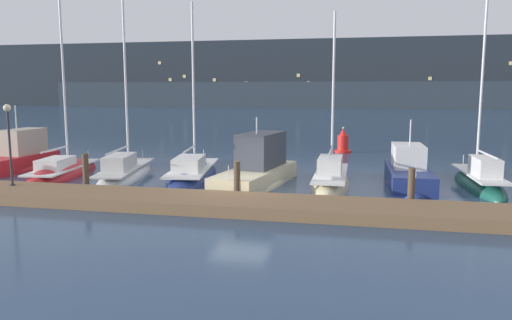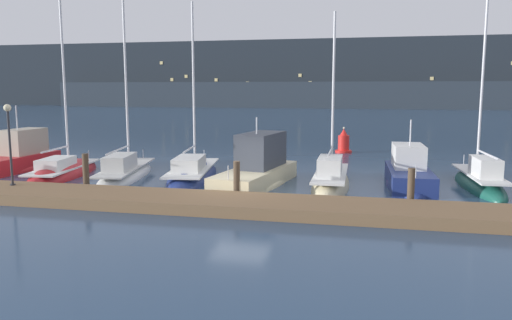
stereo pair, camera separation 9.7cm
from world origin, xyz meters
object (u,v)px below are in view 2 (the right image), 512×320
sailboat_berth_6 (331,184)px  sailboat_berth_8 (480,184)px  sailboat_berth_3 (125,174)px  dock_lamppost (9,131)px  motorboat_berth_7 (409,179)px  motorboat_berth_5 (257,176)px  motorboat_berth_1 (20,163)px  sailboat_berth_2 (64,174)px  channel_buoy (344,143)px  sailboat_berth_4 (193,176)px

sailboat_berth_6 → sailboat_berth_8: bearing=11.0°
sailboat_berth_3 → dock_lamppost: 6.45m
motorboat_berth_7 → motorboat_berth_5: bearing=-169.7°
sailboat_berth_8 → dock_lamppost: size_ratio=3.14×
sailboat_berth_3 → dock_lamppost: bearing=-118.5°
motorboat_berth_1 → sailboat_berth_3: sailboat_berth_3 is taller
dock_lamppost → motorboat_berth_1: bearing=125.7°
motorboat_berth_7 → dock_lamppost: 18.50m
sailboat_berth_2 → sailboat_berth_6: bearing=0.3°
motorboat_berth_5 → channel_buoy: size_ratio=4.00×
motorboat_berth_1 → sailboat_berth_4: (10.75, -0.37, -0.31)m
motorboat_berth_7 → dock_lamppost: (-17.34, -5.94, 2.52)m
motorboat_berth_1 → channel_buoy: size_ratio=3.13×
motorboat_berth_1 → sailboat_berth_8: sailboat_berth_8 is taller
motorboat_berth_7 → channel_buoy: 12.96m
sailboat_berth_4 → sailboat_berth_8: sailboat_berth_8 is taller
sailboat_berth_6 → motorboat_berth_7: (3.67, 1.03, 0.22)m
sailboat_berth_3 → sailboat_berth_8: sailboat_berth_3 is taller
motorboat_berth_1 → sailboat_berth_6: sailboat_berth_6 is taller
motorboat_berth_1 → motorboat_berth_5: (14.48, -1.49, 0.06)m
motorboat_berth_5 → dock_lamppost: (-10.09, -4.62, 2.40)m
motorboat_berth_1 → sailboat_berth_2: 3.94m
motorboat_berth_5 → sailboat_berth_6: (3.58, 0.29, -0.34)m
sailboat_berth_6 → dock_lamppost: sailboat_berth_6 is taller
sailboat_berth_8 → sailboat_berth_3: bearing=-176.4°
sailboat_berth_3 → motorboat_berth_7: sailboat_berth_3 is taller
sailboat_berth_6 → channel_buoy: 13.46m
motorboat_berth_1 → motorboat_berth_7: size_ratio=0.98×
channel_buoy → sailboat_berth_4: bearing=-119.9°
sailboat_berth_3 → sailboat_berth_4: 3.62m
motorboat_berth_1 → motorboat_berth_5: bearing=-5.9°
sailboat_berth_4 → channel_buoy: 14.58m
sailboat_berth_2 → dock_lamppost: (0.67, -4.84, 2.78)m
channel_buoy → dock_lamppost: size_ratio=0.53×
dock_lamppost → motorboat_berth_5: bearing=24.6°
motorboat_berth_1 → motorboat_berth_7: bearing=-0.4°
sailboat_berth_2 → motorboat_berth_7: (18.01, 1.10, 0.26)m
motorboat_berth_5 → sailboat_berth_4: bearing=163.2°
motorboat_berth_5 → channel_buoy: (3.55, 13.74, 0.22)m
sailboat_berth_3 → sailboat_berth_4: bearing=9.4°
motorboat_berth_7 → dock_lamppost: dock_lamppost is taller
sailboat_berth_3 → sailboat_berth_6: (10.87, -0.24, -0.03)m
motorboat_berth_1 → channel_buoy: 21.80m
sailboat_berth_2 → dock_lamppost: 5.62m
channel_buoy → dock_lamppost: bearing=-126.6°
sailboat_berth_2 → motorboat_berth_7: 18.05m
sailboat_berth_2 → dock_lamppost: size_ratio=3.14×
sailboat_berth_4 → dock_lamppost: 9.01m
sailboat_berth_4 → sailboat_berth_2: bearing=-172.7°
sailboat_berth_3 → channel_buoy: 17.10m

